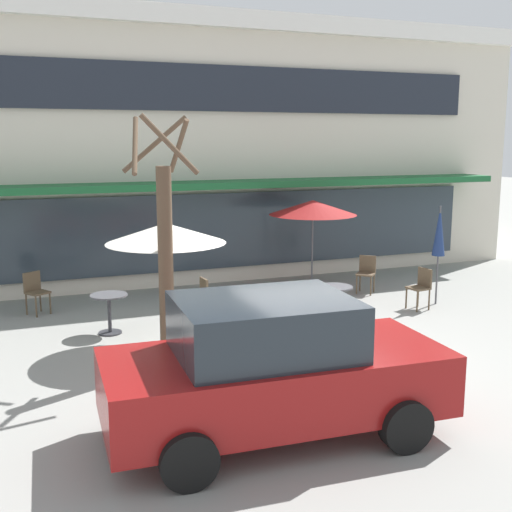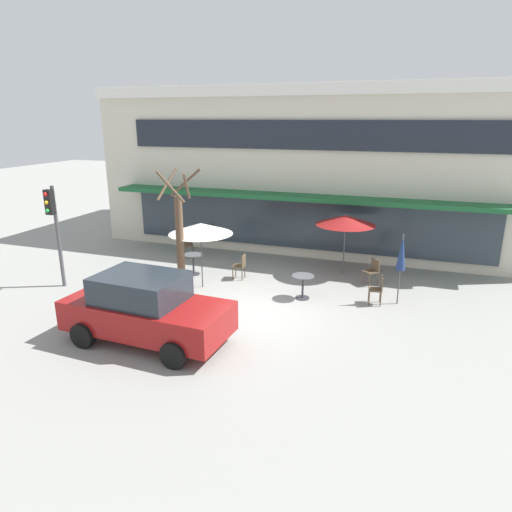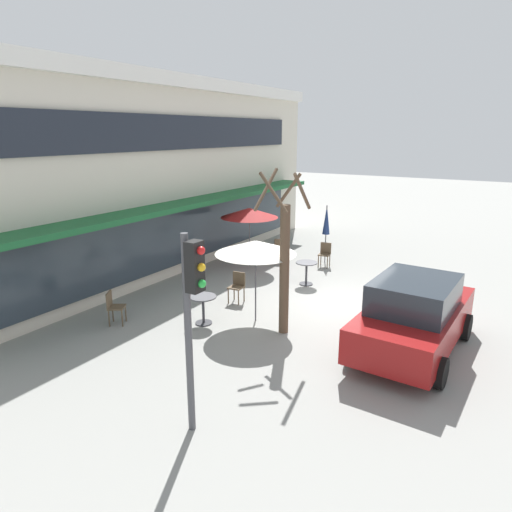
# 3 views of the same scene
# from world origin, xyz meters

# --- Properties ---
(ground_plane) EXTENTS (80.00, 80.00, 0.00)m
(ground_plane) POSITION_xyz_m (0.00, 0.00, 0.00)
(ground_plane) COLOR gray
(building_facade) EXTENTS (18.20, 9.10, 6.73)m
(building_facade) POSITION_xyz_m (0.00, 9.96, 3.36)
(building_facade) COLOR beige
(building_facade) RESTS_ON ground
(cafe_table_near_wall) EXTENTS (0.70, 0.70, 0.76)m
(cafe_table_near_wall) POSITION_xyz_m (-3.12, 2.60, 0.52)
(cafe_table_near_wall) COLOR #333338
(cafe_table_near_wall) RESTS_ON ground
(cafe_table_streetside) EXTENTS (0.70, 0.70, 0.76)m
(cafe_table_streetside) POSITION_xyz_m (1.17, 1.65, 0.52)
(cafe_table_streetside) COLOR #333338
(cafe_table_streetside) RESTS_ON ground
(patio_umbrella_green_folded) EXTENTS (0.28, 0.28, 2.20)m
(patio_umbrella_green_folded) POSITION_xyz_m (4.02, 2.19, 1.63)
(patio_umbrella_green_folded) COLOR #4C4C51
(patio_umbrella_green_folded) RESTS_ON ground
(patio_umbrella_cream_folded) EXTENTS (2.10, 2.10, 2.20)m
(patio_umbrella_cream_folded) POSITION_xyz_m (-2.24, 1.53, 2.02)
(patio_umbrella_cream_folded) COLOR #4C4C51
(patio_umbrella_cream_folded) RESTS_ON ground
(patio_umbrella_corner_open) EXTENTS (2.10, 2.10, 2.20)m
(patio_umbrella_corner_open) POSITION_xyz_m (2.01, 4.38, 2.02)
(patio_umbrella_corner_open) COLOR #4C4C51
(patio_umbrella_corner_open) RESTS_ON ground
(cafe_chair_0) EXTENTS (0.45, 0.45, 0.89)m
(cafe_chair_0) POSITION_xyz_m (3.43, 1.96, 0.53)
(cafe_chair_0) COLOR brown
(cafe_chair_0) RESTS_ON ground
(cafe_chair_1) EXTENTS (0.55, 0.55, 0.89)m
(cafe_chair_1) POSITION_xyz_m (-4.35, 4.57, 0.53)
(cafe_chair_1) COLOR brown
(cafe_chair_1) RESTS_ON ground
(cafe_chair_2) EXTENTS (0.57, 0.57, 0.89)m
(cafe_chair_2) POSITION_xyz_m (3.11, 3.67, 0.53)
(cafe_chair_2) COLOR brown
(cafe_chair_2) RESTS_ON ground
(cafe_chair_3) EXTENTS (0.43, 0.43, 0.89)m
(cafe_chair_3) POSITION_xyz_m (-1.32, 2.72, 0.53)
(cafe_chair_3) COLOR brown
(cafe_chair_3) RESTS_ON ground
(parked_sedan) EXTENTS (4.28, 2.18, 1.76)m
(parked_sedan) POSITION_xyz_m (-1.89, -2.43, 0.88)
(parked_sedan) COLOR maroon
(parked_sedan) RESTS_ON ground
(street_tree) EXTENTS (1.10, 1.04, 4.02)m
(street_tree) POSITION_xyz_m (-2.49, 0.58, 1.88)
(street_tree) COLOR brown
(street_tree) RESTS_ON ground
(traffic_light_pole) EXTENTS (0.26, 0.44, 3.40)m
(traffic_light_pole) POSITION_xyz_m (-6.72, -0.02, 2.30)
(traffic_light_pole) COLOR #47474C
(traffic_light_pole) RESTS_ON ground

